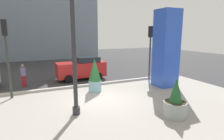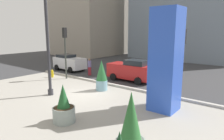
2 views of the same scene
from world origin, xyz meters
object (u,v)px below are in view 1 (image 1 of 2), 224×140
at_px(potted_plant_by_pillar, 95,76).
at_px(car_intersection, 82,68).
at_px(pedestrian_on_sidewalk, 23,74).
at_px(lamp_post, 73,35).
at_px(art_pillar_blue, 166,49).
at_px(traffic_light_far_side, 150,44).
at_px(traffic_light_corner, 6,47).
at_px(potted_plant_curbside, 175,103).

height_order(potted_plant_by_pillar, car_intersection, potted_plant_by_pillar).
bearing_deg(pedestrian_on_sidewalk, lamp_post, -68.91).
relative_size(art_pillar_blue, traffic_light_far_side, 1.24).
relative_size(lamp_post, traffic_light_corner, 1.68).
relative_size(potted_plant_curbside, traffic_light_far_side, 0.42).
xyz_separation_m(potted_plant_by_pillar, potted_plant_curbside, (2.16, -5.21, -0.42)).
bearing_deg(lamp_post, potted_plant_curbside, -27.37).
xyz_separation_m(art_pillar_blue, traffic_light_corner, (-10.28, 1.54, 0.34)).
distance_m(art_pillar_blue, potted_plant_curbside, 5.82).
xyz_separation_m(potted_plant_curbside, traffic_light_corner, (-7.21, 6.03, 2.42)).
xyz_separation_m(car_intersection, pedestrian_on_sidewalk, (-4.52, -0.61, -0.01)).
xyz_separation_m(potted_plant_by_pillar, car_intersection, (0.11, 3.83, -0.16)).
height_order(potted_plant_by_pillar, traffic_light_far_side, traffic_light_far_side).
xyz_separation_m(potted_plant_curbside, pedestrian_on_sidewalk, (-6.57, 8.43, 0.25)).
bearing_deg(potted_plant_by_pillar, lamp_post, -123.01).
bearing_deg(potted_plant_curbside, art_pillar_blue, 55.58).
bearing_deg(potted_plant_curbside, car_intersection, 102.78).
distance_m(potted_plant_curbside, pedestrian_on_sidewalk, 10.69).
height_order(lamp_post, potted_plant_by_pillar, lamp_post).
bearing_deg(lamp_post, pedestrian_on_sidewalk, 111.09).
height_order(traffic_light_corner, pedestrian_on_sidewalk, traffic_light_corner).
height_order(potted_plant_curbside, traffic_light_corner, traffic_light_corner).
bearing_deg(traffic_light_corner, potted_plant_curbside, -39.88).
bearing_deg(lamp_post, car_intersection, 73.04).
distance_m(art_pillar_blue, traffic_light_corner, 10.40).
xyz_separation_m(art_pillar_blue, traffic_light_far_side, (0.12, 2.13, 0.25)).
bearing_deg(art_pillar_blue, traffic_light_corner, 171.47).
relative_size(lamp_post, potted_plant_curbside, 4.12).
bearing_deg(traffic_light_far_side, potted_plant_by_pillar, -165.34).
bearing_deg(potted_plant_curbside, traffic_light_far_side, 64.25).
distance_m(potted_plant_curbside, traffic_light_far_side, 7.70).
bearing_deg(traffic_light_far_side, potted_plant_curbside, -115.75).
bearing_deg(traffic_light_corner, car_intersection, 30.27).
bearing_deg(art_pillar_blue, car_intersection, 138.35).
height_order(lamp_post, traffic_light_far_side, lamp_post).
xyz_separation_m(art_pillar_blue, car_intersection, (-5.12, 4.56, -1.82)).
bearing_deg(art_pillar_blue, potted_plant_curbside, -124.42).
distance_m(potted_plant_by_pillar, potted_plant_curbside, 5.66).
bearing_deg(traffic_light_far_side, art_pillar_blue, -93.15).
distance_m(potted_plant_by_pillar, traffic_light_far_side, 5.86).
bearing_deg(traffic_light_corner, pedestrian_on_sidewalk, 75.07).
bearing_deg(pedestrian_on_sidewalk, traffic_light_far_side, -10.55).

